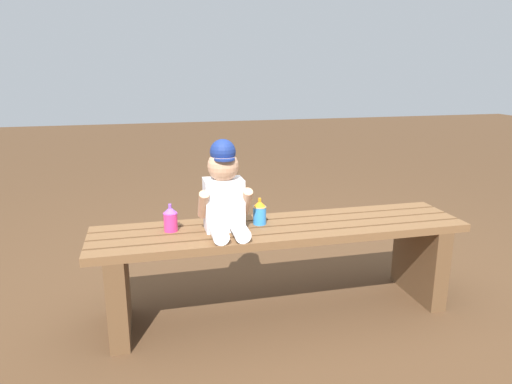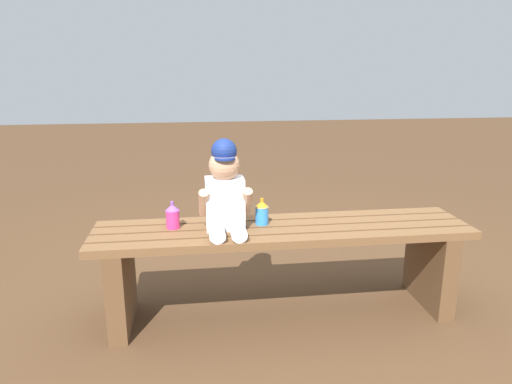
# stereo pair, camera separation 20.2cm
# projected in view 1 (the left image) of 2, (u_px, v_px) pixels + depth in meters

# --- Properties ---
(ground_plane) EXTENTS (16.00, 16.00, 0.00)m
(ground_plane) POSITION_uv_depth(u_px,v_px,m) (280.00, 311.00, 2.25)
(ground_plane) COLOR #4C331E
(park_bench) EXTENTS (1.71, 0.38, 0.43)m
(park_bench) POSITION_uv_depth(u_px,v_px,m) (281.00, 253.00, 2.18)
(park_bench) COLOR brown
(park_bench) RESTS_ON ground_plane
(child_figure) EXTENTS (0.23, 0.27, 0.40)m
(child_figure) POSITION_uv_depth(u_px,v_px,m) (224.00, 192.00, 2.03)
(child_figure) COLOR white
(child_figure) RESTS_ON park_bench
(sippy_cup_left) EXTENTS (0.06, 0.06, 0.12)m
(sippy_cup_left) POSITION_uv_depth(u_px,v_px,m) (171.00, 218.00, 2.06)
(sippy_cup_left) COLOR #E5337F
(sippy_cup_left) RESTS_ON park_bench
(sippy_cup_right) EXTENTS (0.06, 0.06, 0.12)m
(sippy_cup_right) POSITION_uv_depth(u_px,v_px,m) (260.00, 212.00, 2.15)
(sippy_cup_right) COLOR #338CE5
(sippy_cup_right) RESTS_ON park_bench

